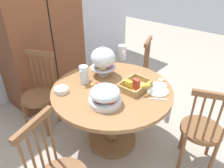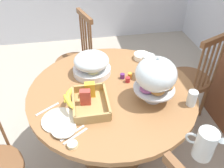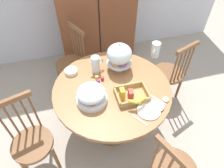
{
  "view_description": "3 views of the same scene",
  "coord_description": "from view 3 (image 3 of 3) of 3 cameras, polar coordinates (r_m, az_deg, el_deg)",
  "views": [
    {
      "loc": [
        -1.44,
        -1.09,
        1.88
      ],
      "look_at": [
        -0.07,
        0.09,
        0.79
      ],
      "focal_mm": 33.63,
      "sensor_mm": 36.0,
      "label": 1
    },
    {
      "loc": [
        1.23,
        -0.14,
        1.81
      ],
      "look_at": [
        -0.07,
        0.09,
        0.79
      ],
      "focal_mm": 37.07,
      "sensor_mm": 36.0,
      "label": 2
    },
    {
      "loc": [
        -0.44,
        -1.27,
        2.24
      ],
      "look_at": [
        -0.07,
        0.09,
        0.79
      ],
      "focal_mm": 31.84,
      "sensor_mm": 36.0,
      "label": 3
    }
  ],
  "objects": [
    {
      "name": "milk_pitcher",
      "position": [
        2.46,
        12.32,
        9.47
      ],
      "size": [
        0.13,
        0.16,
        0.18
      ],
      "color": "silver",
      "rests_on": "dining_table"
    },
    {
      "name": "orange_juice_pitcher",
      "position": [
        2.19,
        -4.71,
        5.52
      ],
      "size": [
        0.17,
        0.09,
        0.19
      ],
      "color": "silver",
      "rests_on": "dining_table"
    },
    {
      "name": "cereal_basket",
      "position": [
        1.94,
        5.53,
        -3.33
      ],
      "size": [
        0.32,
        0.3,
        0.12
      ],
      "color": "tan",
      "rests_on": "dining_table"
    },
    {
      "name": "table_knife",
      "position": [
        1.98,
        12.72,
        -5.03
      ],
      "size": [
        0.11,
        0.15,
        0.01
      ],
      "primitive_type": "cube",
      "rotation": [
        0.0,
        0.0,
        5.29
      ],
      "color": "silver",
      "rests_on": "dining_table"
    },
    {
      "name": "jam_jar_grape",
      "position": [
        2.1,
        -3.99,
        0.76
      ],
      "size": [
        0.04,
        0.04,
        0.04
      ],
      "primitive_type": "cylinder",
      "color": "#5B2366",
      "rests_on": "dining_table"
    },
    {
      "name": "soup_spoon",
      "position": [
        1.82,
        7.96,
        -10.25
      ],
      "size": [
        0.11,
        0.15,
        0.01
      ],
      "primitive_type": "cube",
      "rotation": [
        0.0,
        0.0,
        5.29
      ],
      "color": "silver",
      "rests_on": "dining_table"
    },
    {
      "name": "fruit_platter_covered",
      "position": [
        1.89,
        -5.94,
        -3.14
      ],
      "size": [
        0.3,
        0.3,
        0.18
      ],
      "color": "silver",
      "rests_on": "dining_table"
    },
    {
      "name": "china_plate_large",
      "position": [
        1.89,
        10.47,
        -7.49
      ],
      "size": [
        0.22,
        0.22,
        0.01
      ],
      "primitive_type": "cylinder",
      "color": "white",
      "rests_on": "dining_table"
    },
    {
      "name": "wooden_armoire",
      "position": [
        3.08,
        -4.99,
        21.66
      ],
      "size": [
        1.18,
        0.6,
        1.96
      ],
      "color": "brown",
      "rests_on": "ground_plane"
    },
    {
      "name": "windsor_chair_by_cabinet",
      "position": [
        2.17,
        -22.09,
        -15.2
      ],
      "size": [
        0.42,
        0.42,
        0.97
      ],
      "color": "brown",
      "rests_on": "ground_plane"
    },
    {
      "name": "cereal_bowl",
      "position": [
        2.25,
        -11.64,
        3.57
      ],
      "size": [
        0.14,
        0.14,
        0.04
      ],
      "primitive_type": "cylinder",
      "color": "white",
      "rests_on": "dining_table"
    },
    {
      "name": "dining_table",
      "position": [
        2.21,
        0.0,
        -4.64
      ],
      "size": [
        1.23,
        1.23,
        0.74
      ],
      "color": "olive",
      "rests_on": "ground_plane"
    },
    {
      "name": "windsor_chair_far_side",
      "position": [
        2.73,
        16.16,
        2.77
      ],
      "size": [
        0.43,
        0.43,
        0.97
      ],
      "color": "brown",
      "rests_on": "ground_plane"
    },
    {
      "name": "drinking_glass",
      "position": [
        2.43,
        2.68,
        9.33
      ],
      "size": [
        0.06,
        0.06,
        0.11
      ],
      "primitive_type": "cylinder",
      "color": "silver",
      "rests_on": "dining_table"
    },
    {
      "name": "butter_dish",
      "position": [
        2.0,
        15.11,
        -4.38
      ],
      "size": [
        0.06,
        0.06,
        0.02
      ],
      "primitive_type": "cylinder",
      "color": "beige",
      "rests_on": "dining_table"
    },
    {
      "name": "china_plate_small",
      "position": [
        1.93,
        12.54,
        -6.06
      ],
      "size": [
        0.15,
        0.15,
        0.01
      ],
      "primitive_type": "cylinder",
      "color": "white",
      "rests_on": "china_plate_large"
    },
    {
      "name": "windsor_chair_near_window",
      "position": [
        2.84,
        -11.43,
        5.76
      ],
      "size": [
        0.44,
        0.44,
        0.97
      ],
      "color": "brown",
      "rests_on": "ground_plane"
    },
    {
      "name": "ground_plane",
      "position": [
        2.61,
        2.01,
        -13.23
      ],
      "size": [
        10.0,
        10.0,
        0.0
      ],
      "primitive_type": "plane",
      "color": "#A89E8E"
    },
    {
      "name": "jam_jar_apricot",
      "position": [
        2.14,
        -4.34,
        1.87
      ],
      "size": [
        0.04,
        0.04,
        0.04
      ],
      "primitive_type": "cylinder",
      "color": "orange",
      "rests_on": "dining_table"
    },
    {
      "name": "jam_jar_strawberry",
      "position": [
        2.12,
        -2.78,
        1.59
      ],
      "size": [
        0.04,
        0.04,
        0.04
      ],
      "primitive_type": "cylinder",
      "color": "#B7282D",
      "rests_on": "dining_table"
    },
    {
      "name": "pastry_stand_with_dome",
      "position": [
        2.14,
        2.12,
        8.33
      ],
      "size": [
        0.28,
        0.28,
        0.34
      ],
      "color": "silver",
      "rests_on": "dining_table"
    },
    {
      "name": "dinner_fork",
      "position": [
        1.99,
        13.18,
        -4.52
      ],
      "size": [
        0.11,
        0.15,
        0.01
      ],
      "primitive_type": "cube",
      "rotation": [
        0.0,
        0.0,
        5.29
      ],
      "color": "silver",
      "rests_on": "dining_table"
    }
  ]
}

